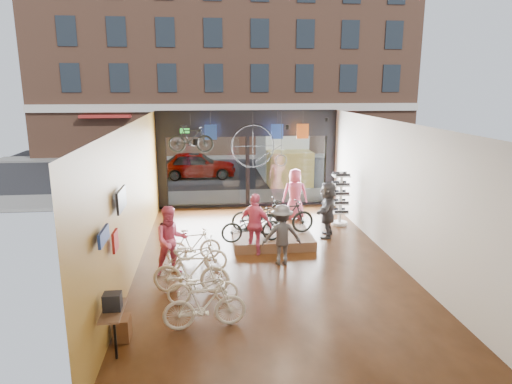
{
  "coord_description": "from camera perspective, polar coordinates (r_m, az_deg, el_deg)",
  "views": [
    {
      "loc": [
        -1.59,
        -11.69,
        4.72
      ],
      "look_at": [
        -0.16,
        1.4,
        1.64
      ],
      "focal_mm": 32.0,
      "sensor_mm": 36.0,
      "label": 1
    }
  ],
  "objects": [
    {
      "name": "hung_bike",
      "position": [
        16.0,
        -8.15,
        6.58
      ],
      "size": [
        1.62,
        0.65,
        0.95
      ],
      "primitive_type": "imported",
      "rotation": [
        0.0,
        0.0,
        1.44
      ],
      "color": "black",
      "rests_on": "ceiling"
    },
    {
      "name": "sidewalk_far",
      "position": [
        31.08,
        -3.23,
        4.51
      ],
      "size": [
        30.0,
        2.0,
        0.12
      ],
      "primitive_type": "cube",
      "color": "slate",
      "rests_on": "ground"
    },
    {
      "name": "wall_back",
      "position": [
        6.53,
        8.75,
        -12.61
      ],
      "size": [
        7.0,
        0.04,
        3.8
      ],
      "primitive_type": "cube",
      "color": "beige",
      "rests_on": "ground"
    },
    {
      "name": "display_platform",
      "position": [
        14.04,
        2.01,
        -5.85
      ],
      "size": [
        2.4,
        1.8,
        0.3
      ],
      "primitive_type": "cube",
      "color": "brown",
      "rests_on": "ground_plane"
    },
    {
      "name": "jersey_left",
      "position": [
        16.97,
        -5.69,
        7.44
      ],
      "size": [
        0.45,
        0.03,
        0.55
      ],
      "primitive_type": "cube",
      "color": "#1E3F99",
      "rests_on": "ceiling"
    },
    {
      "name": "wall_left",
      "position": [
        12.18,
        -15.16,
        -0.7
      ],
      "size": [
        0.04,
        12.0,
        3.8
      ],
      "primitive_type": "cube",
      "color": "olive",
      "rests_on": "ground"
    },
    {
      "name": "customer_3",
      "position": [
        12.28,
        3.24,
        -5.35
      ],
      "size": [
        1.08,
        0.64,
        1.65
      ],
      "primitive_type": "imported",
      "rotation": [
        0.0,
        0.0,
        3.17
      ],
      "color": "#3F3F44",
      "rests_on": "ground_plane"
    },
    {
      "name": "customer_1",
      "position": [
        11.81,
        -10.55,
        -5.98
      ],
      "size": [
        1.03,
        0.91,
        1.79
      ],
      "primitive_type": "imported",
      "rotation": [
        0.0,
        0.0,
        0.3
      ],
      "color": "#CC4C72",
      "rests_on": "ground_plane"
    },
    {
      "name": "wall_merch",
      "position": [
        9.05,
        -17.38,
        -9.68
      ],
      "size": [
        0.4,
        2.4,
        2.6
      ],
      "primitive_type": null,
      "color": "navy",
      "rests_on": "wall_left"
    },
    {
      "name": "opposite_building",
      "position": [
        33.3,
        -3.64,
        17.06
      ],
      "size": [
        26.0,
        5.0,
        14.0
      ],
      "primitive_type": "cube",
      "color": "brown",
      "rests_on": "ground"
    },
    {
      "name": "sidewalk_near",
      "position": [
        19.52,
        -1.37,
        -0.66
      ],
      "size": [
        30.0,
        2.4,
        0.12
      ],
      "primitive_type": "cube",
      "color": "slate",
      "rests_on": "ground"
    },
    {
      "name": "street_car",
      "position": [
        24.03,
        -7.44,
        3.39
      ],
      "size": [
        4.05,
        1.63,
        1.38
      ],
      "primitive_type": "imported",
      "rotation": [
        0.0,
        0.0,
        1.57
      ],
      "color": "gray",
      "rests_on": "street_road"
    },
    {
      "name": "customer_2",
      "position": [
        12.97,
        -0.06,
        -4.04
      ],
      "size": [
        1.09,
        0.97,
        1.77
      ],
      "primitive_type": "imported",
      "rotation": [
        0.0,
        0.0,
        2.5
      ],
      "color": "#CC4C72",
      "rests_on": "ground_plane"
    },
    {
      "name": "sunglasses_rack",
      "position": [
        15.96,
        10.5,
        -0.82
      ],
      "size": [
        0.65,
        0.58,
        1.86
      ],
      "primitive_type": null,
      "rotation": [
        0.0,
        0.0,
        0.29
      ],
      "color": "white",
      "rests_on": "ground_plane"
    },
    {
      "name": "exit_sign",
      "position": [
        17.66,
        -8.9,
        7.57
      ],
      "size": [
        0.35,
        0.06,
        0.18
      ],
      "primitive_type": "cube",
      "color": "#198C26",
      "rests_on": "storefront"
    },
    {
      "name": "street_road",
      "position": [
        27.15,
        -2.78,
        3.11
      ],
      "size": [
        30.0,
        18.0,
        0.02
      ],
      "primitive_type": "cube",
      "color": "black",
      "rests_on": "ground"
    },
    {
      "name": "floor_bike_4",
      "position": [
        11.99,
        -7.91,
        -7.76
      ],
      "size": [
        1.81,
        0.73,
        0.93
      ],
      "primitive_type": "imported",
      "rotation": [
        0.0,
        0.0,
        1.51
      ],
      "color": "beige",
      "rests_on": "ground_plane"
    },
    {
      "name": "ceiling",
      "position": [
        11.83,
        1.54,
        8.79
      ],
      "size": [
        7.0,
        12.0,
        0.04
      ],
      "primitive_type": "cube",
      "color": "black",
      "rests_on": "ground"
    },
    {
      "name": "box_truck",
      "position": [
        23.27,
        3.42,
        4.56
      ],
      "size": [
        2.12,
        6.35,
        2.5
      ],
      "primitive_type": null,
      "color": "silver",
      "rests_on": "street_road"
    },
    {
      "name": "jersey_mid",
      "position": [
        17.17,
        2.66,
        7.56
      ],
      "size": [
        0.45,
        0.03,
        0.55
      ],
      "primitive_type": "cube",
      "color": "#1E3F99",
      "rests_on": "ceiling"
    },
    {
      "name": "storefront",
      "position": [
        17.98,
        -1.07,
        4.13
      ],
      "size": [
        7.0,
        0.26,
        3.8
      ],
      "primitive_type": null,
      "color": "black",
      "rests_on": "ground"
    },
    {
      "name": "wall_right",
      "position": [
        13.06,
        16.98,
        0.11
      ],
      "size": [
        0.04,
        12.0,
        3.8
      ],
      "primitive_type": "cube",
      "color": "beige",
      "rests_on": "ground"
    },
    {
      "name": "display_bike_mid",
      "position": [
        13.83,
        3.73,
        -3.17
      ],
      "size": [
        1.85,
        0.79,
        1.08
      ],
      "primitive_type": "imported",
      "rotation": [
        0.0,
        0.0,
        1.73
      ],
      "color": "black",
      "rests_on": "display_platform"
    },
    {
      "name": "ground_plane",
      "position": [
        12.71,
        1.44,
        -8.74
      ],
      "size": [
        7.0,
        12.0,
        0.04
      ],
      "primitive_type": "cube",
      "color": "black",
      "rests_on": "ground"
    },
    {
      "name": "display_bike_left",
      "position": [
        13.19,
        -0.5,
        -4.26
      ],
      "size": [
        1.84,
        0.77,
        0.94
      ],
      "primitive_type": "imported",
      "rotation": [
        0.0,
        0.0,
        1.65
      ],
      "color": "black",
      "rests_on": "display_platform"
    },
    {
      "name": "floor_bike_5",
      "position": [
        12.71,
        -7.84,
        -6.58
      ],
      "size": [
        1.56,
        0.68,
        0.91
      ],
      "primitive_type": "imported",
      "rotation": [
        0.0,
        0.0,
        1.74
      ],
      "color": "beige",
      "rests_on": "ground_plane"
    },
    {
      "name": "floor_bike_1",
      "position": [
        9.34,
        -6.43,
        -13.81
      ],
      "size": [
        1.71,
        0.65,
        1.0
      ],
      "primitive_type": "imported",
      "rotation": [
        0.0,
        0.0,
        1.68
      ],
      "color": "beige",
      "rests_on": "ground_plane"
    },
    {
      "name": "floor_bike_3",
      "position": [
        10.77,
        -8.12,
        -9.85
      ],
      "size": [
        1.84,
        0.78,
        1.07
      ],
      "primitive_type": "imported",
      "rotation": [
        0.0,
        0.0,
        1.41
      ],
      "color": "beige",
      "rests_on": "ground_plane"
    },
    {
      "name": "penny_farthing",
      "position": [
        16.9,
        0.74,
        5.6
      ],
      "size": [
        2.01,
        0.06,
        1.61
      ],
      "primitive_type": null,
      "color": "black",
      "rests_on": "ceiling"
    },
    {
      "name": "customer_5",
      "position": [
        14.64,
        8.93,
        -2.16
      ],
      "size": [
        1.09,
        1.74,
        1.79
      ],
      "primitive_type": "imported",
      "rotation": [
        0.0,
        0.0,
        4.35
      ],
      "color": "#3F3F44",
      "rests_on": "ground_plane"
    },
    {
      "name": "jersey_right",
      "position": [
        17.35,
        5.86,
        7.56
      ],
      "size": [
        0.45,
        0.03,
        0.55
      ],
      "primitive_type": "cube",
      "color": "#CC5919",
      "rests_on": "ceiling"
    },
    {
      "name": "display_bike_right",
      "position": [
        14.34,
        0.51,
        -2.8
      ],
      "size": [
        1.9,
        0.9,
        0.96
      ],
      "primitive_type": "imported",
      "rotation": [
        0.0,
        0.0,
        1.72
      ],
      "color": "black",
      "rests_on": "display_platform"
    },
    {
      "name": "floor_bike_2",
      "position": [
        10.29,
        -6.7,
        -11.69
      ],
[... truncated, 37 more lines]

